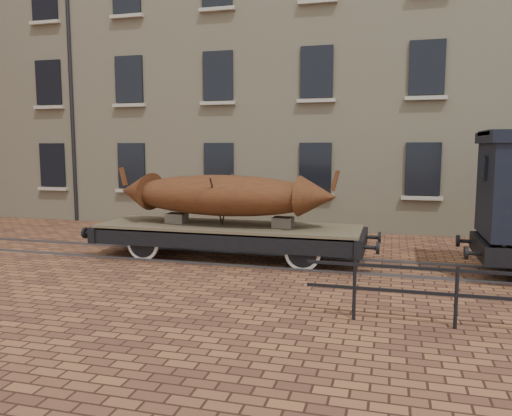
# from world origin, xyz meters

# --- Properties ---
(ground) EXTENTS (90.00, 90.00, 0.00)m
(ground) POSITION_xyz_m (0.00, 0.00, 0.00)
(ground) COLOR #533022
(warehouse_cream) EXTENTS (40.00, 10.19, 14.00)m
(warehouse_cream) POSITION_xyz_m (3.00, 9.99, 7.00)
(warehouse_cream) COLOR beige
(warehouse_cream) RESTS_ON ground
(rail_track) EXTENTS (30.00, 1.52, 0.06)m
(rail_track) POSITION_xyz_m (0.00, 0.00, 0.03)
(rail_track) COLOR #59595E
(rail_track) RESTS_ON ground
(flatcar_wagon) EXTENTS (7.64, 2.07, 1.15)m
(flatcar_wagon) POSITION_xyz_m (-0.49, -0.00, 0.72)
(flatcar_wagon) COLOR brown
(flatcar_wagon) RESTS_ON ground
(iron_boat) EXTENTS (6.02, 1.88, 1.46)m
(iron_boat) POSITION_xyz_m (-0.66, 0.00, 1.67)
(iron_boat) COLOR #5D2E14
(iron_boat) RESTS_ON flatcar_wagon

